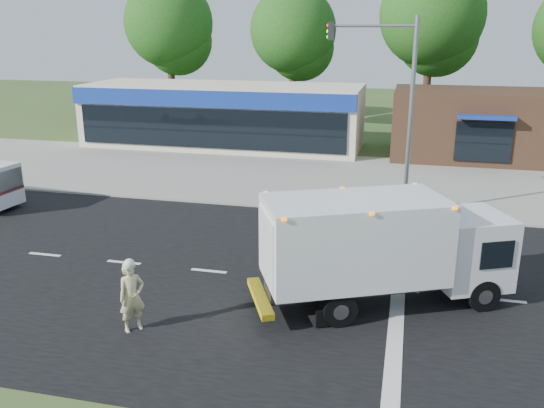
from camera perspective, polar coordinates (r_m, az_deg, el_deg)
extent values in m
plane|color=#385123|center=(18.09, 2.80, -7.58)|extent=(120.00, 120.00, 0.00)
cube|color=black|center=(18.08, 2.80, -7.56)|extent=(60.00, 14.00, 0.02)
cube|color=gray|center=(25.66, 6.25, 0.04)|extent=(60.00, 2.40, 0.12)
cube|color=gray|center=(31.23, 7.65, 2.99)|extent=(60.00, 9.00, 0.02)
cube|color=silver|center=(21.49, -21.58, -4.67)|extent=(1.20, 0.15, 0.01)
cube|color=silver|center=(19.97, -14.45, -5.62)|extent=(1.20, 0.15, 0.01)
cube|color=silver|center=(18.81, -6.27, -6.60)|extent=(1.20, 0.15, 0.01)
cube|color=silver|center=(18.08, 2.80, -7.52)|extent=(1.20, 0.15, 0.01)
cube|color=silver|center=(17.83, 12.41, -8.30)|extent=(1.20, 0.15, 0.01)
cube|color=silver|center=(18.08, 22.05, -8.85)|extent=(1.20, 0.15, 0.01)
cube|color=silver|center=(15.16, 12.07, -13.08)|extent=(0.40, 7.00, 0.01)
cube|color=black|center=(16.34, 7.96, -7.93)|extent=(4.79, 2.92, 0.34)
cube|color=silver|center=(17.41, 18.84, -4.18)|extent=(2.63, 2.70, 2.03)
cube|color=black|center=(17.82, 21.46, -3.31)|extent=(0.91, 1.73, 0.87)
cube|color=white|center=(15.82, 8.16, -3.48)|extent=(5.37, 4.15, 2.27)
cube|color=silver|center=(15.22, -0.56, -4.33)|extent=(0.87, 1.78, 1.84)
cube|color=yellow|center=(15.78, -1.18, -9.29)|extent=(1.29, 2.25, 0.17)
cube|color=orange|center=(15.46, 8.33, 0.38)|extent=(5.21, 4.10, 0.08)
cylinder|color=black|center=(18.55, 17.26, -6.16)|extent=(0.96, 0.66, 0.93)
cylinder|color=black|center=(17.12, 20.17, -8.47)|extent=(0.96, 0.66, 0.93)
cylinder|color=black|center=(17.07, 4.69, -7.47)|extent=(0.96, 0.66, 0.93)
cylinder|color=black|center=(15.41, 6.70, -10.38)|extent=(0.96, 0.66, 0.93)
imported|color=tan|center=(15.33, -13.71, -8.93)|extent=(0.79, 0.81, 1.88)
sphere|color=white|center=(14.96, -13.96, -5.79)|extent=(0.28, 0.28, 0.28)
cube|color=black|center=(26.84, -25.27, 2.14)|extent=(0.88, 1.75, 0.88)
cylinder|color=black|center=(27.93, -24.53, 0.61)|extent=(0.73, 0.30, 0.71)
cube|color=beige|center=(38.50, -4.82, 8.77)|extent=(18.00, 6.00, 4.00)
cube|color=navy|center=(35.46, -6.43, 10.29)|extent=(18.00, 0.30, 1.00)
cube|color=black|center=(35.71, -6.34, 7.42)|extent=(17.00, 0.12, 2.40)
cube|color=#382316|center=(36.80, 19.80, 7.44)|extent=(10.00, 6.00, 4.00)
cube|color=navy|center=(33.63, 20.46, 8.10)|extent=(3.00, 1.20, 0.20)
cube|color=black|center=(33.90, 20.20, 5.79)|extent=(3.00, 0.12, 2.20)
cylinder|color=gray|center=(24.03, 13.55, 8.15)|extent=(0.18, 0.18, 8.00)
cylinder|color=gray|center=(23.82, 9.90, 17.00)|extent=(3.40, 0.12, 0.12)
cube|color=black|center=(23.99, 5.90, 16.67)|extent=(0.25, 0.25, 0.70)
cylinder|color=#332114|center=(48.23, -9.93, 12.26)|extent=(0.56, 0.56, 7.35)
sphere|color=#224B15|center=(48.07, -10.20, 17.25)|extent=(6.93, 6.93, 6.93)
sphere|color=#224B15|center=(48.35, -9.30, 15.67)|extent=(5.46, 5.46, 5.46)
cylinder|color=#332114|center=(45.26, 2.06, 11.88)|extent=(0.56, 0.56, 6.86)
sphere|color=#224B15|center=(45.07, 2.12, 16.85)|extent=(6.47, 6.47, 6.47)
sphere|color=#224B15|center=(45.49, 2.87, 15.24)|extent=(5.10, 5.10, 5.10)
cylinder|color=#332114|center=(44.32, 15.12, 11.85)|extent=(0.56, 0.56, 7.84)
sphere|color=#224B15|center=(44.18, 15.59, 17.63)|extent=(7.39, 7.39, 7.39)
sphere|color=#224B15|center=(44.69, 16.08, 15.70)|extent=(5.82, 5.82, 5.82)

